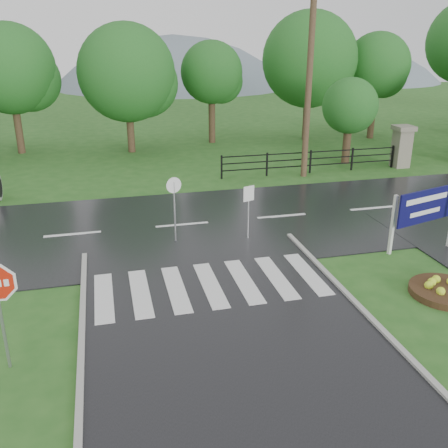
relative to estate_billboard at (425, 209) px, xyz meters
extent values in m
plane|color=#275A1E|center=(-7.36, -5.81, -1.47)|extent=(120.00, 120.00, 0.00)
cube|color=black|center=(-7.36, 4.19, -1.47)|extent=(90.00, 8.00, 0.04)
cube|color=silver|center=(-10.36, -0.81, -1.41)|extent=(0.50, 2.80, 0.02)
cube|color=silver|center=(-9.36, -0.81, -1.41)|extent=(0.50, 2.80, 0.02)
cube|color=silver|center=(-8.36, -0.81, -1.41)|extent=(0.50, 2.80, 0.02)
cube|color=silver|center=(-7.36, -0.81, -1.41)|extent=(0.50, 2.80, 0.02)
cube|color=silver|center=(-6.36, -0.81, -1.41)|extent=(0.50, 2.80, 0.02)
cube|color=silver|center=(-5.36, -0.81, -1.41)|extent=(0.50, 2.80, 0.02)
cube|color=silver|center=(-4.36, -0.81, -1.41)|extent=(0.50, 2.80, 0.02)
cube|color=gray|center=(5.64, 10.19, -0.47)|extent=(0.80, 0.80, 2.00)
cube|color=#6B6659|center=(5.64, 10.19, 0.65)|extent=(1.00, 1.00, 0.24)
cube|color=black|center=(0.39, 10.19, -1.07)|extent=(9.50, 0.05, 0.05)
cube|color=black|center=(0.39, 10.19, -0.72)|extent=(9.50, 0.05, 0.05)
cube|color=black|center=(0.39, 10.19, -0.37)|extent=(9.50, 0.05, 0.05)
cube|color=black|center=(-4.36, 10.19, -0.87)|extent=(0.08, 0.08, 1.20)
cube|color=black|center=(5.14, 10.19, -0.87)|extent=(0.08, 0.08, 1.20)
sphere|color=slate|center=(0.64, 59.19, -18.75)|extent=(48.00, 48.00, 48.00)
sphere|color=slate|center=(28.64, 59.19, -14.43)|extent=(36.00, 36.00, 36.00)
cube|color=#939399|center=(-12.42, -3.37, -0.50)|extent=(0.06, 0.06, 1.95)
cube|color=silver|center=(-1.12, 0.00, -0.45)|extent=(0.13, 0.13, 2.04)
cube|color=#0C0B46|center=(0.00, 0.00, 0.11)|extent=(2.37, 0.74, 1.12)
cube|color=white|center=(0.00, -0.03, 0.36)|extent=(1.86, 0.55, 0.18)
cube|color=white|center=(0.00, -0.03, -0.10)|extent=(1.37, 0.41, 0.15)
cylinder|color=#332111|center=(-1.10, -2.85, -1.37)|extent=(1.96, 1.96, 0.20)
cube|color=#939399|center=(-5.31, 2.33, -0.55)|extent=(0.04, 0.04, 1.84)
cube|color=white|center=(-5.31, 2.31, 0.23)|extent=(0.42, 0.16, 0.53)
cylinder|color=#939399|center=(-7.83, 2.70, -0.38)|extent=(0.07, 0.07, 2.18)
cylinder|color=white|center=(-7.83, 2.68, 0.60)|extent=(0.53, 0.18, 0.55)
cylinder|color=#473523|center=(-0.16, 9.69, 3.07)|extent=(0.30, 0.30, 9.09)
cylinder|color=#3D2B1C|center=(3.16, 11.69, -0.15)|extent=(0.45, 0.45, 2.65)
sphere|color=#1B571D|center=(3.16, 11.69, 1.70)|extent=(3.00, 3.00, 3.00)
camera|label=1|loc=(-10.05, -13.31, 5.36)|focal=40.00mm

